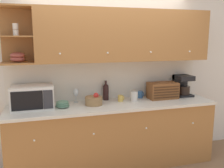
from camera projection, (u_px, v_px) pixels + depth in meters
name	position (u px, v px, depth m)	size (l,w,h in m)	color
ground_plane	(108.00, 155.00, 4.05)	(24.00, 24.00, 0.00)	#896647
wall_back	(107.00, 76.00, 3.84)	(5.35, 0.06, 2.60)	silver
counter_unit	(114.00, 135.00, 3.67)	(2.97, 0.67, 0.95)	#A36B38
backsplash_panel	(108.00, 80.00, 3.82)	(2.95, 0.01, 0.60)	silver
upper_cabinets	(123.00, 36.00, 3.57)	(2.95, 0.40, 0.73)	#A36B38
microwave	(32.00, 97.00, 3.32)	(0.55, 0.39, 0.31)	silver
bowl_stack_on_counter	(62.00, 104.00, 3.38)	(0.19, 0.19, 0.09)	slate
wine_glass	(76.00, 93.00, 3.62)	(0.08, 0.08, 0.21)	silver
fruit_basket	(94.00, 100.00, 3.51)	(0.24, 0.24, 0.18)	#937047
wine_bottle	(106.00, 91.00, 3.77)	(0.09, 0.09, 0.30)	black
mug	(121.00, 98.00, 3.70)	(0.09, 0.08, 0.09)	gold
storage_canister	(134.00, 96.00, 3.71)	(0.11, 0.11, 0.16)	silver
mug_blue_second	(140.00, 94.00, 3.91)	(0.10, 0.09, 0.11)	#38669E
bread_box	(163.00, 91.00, 3.86)	(0.45, 0.25, 0.25)	brown
coffee_maker	(182.00, 85.00, 4.05)	(0.25, 0.27, 0.33)	black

